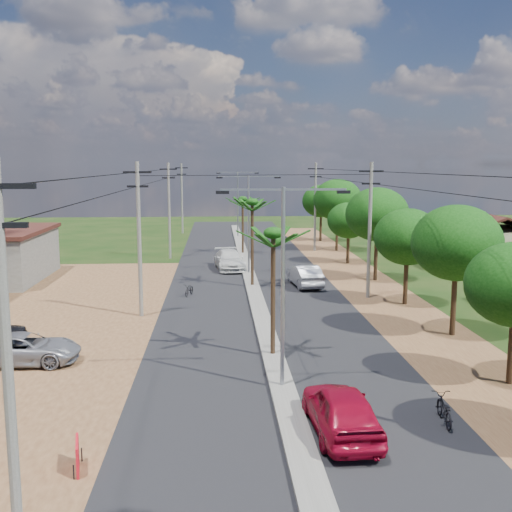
{
  "coord_description": "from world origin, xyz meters",
  "views": [
    {
      "loc": [
        -2.51,
        -22.55,
        8.84
      ],
      "look_at": [
        -0.03,
        15.43,
        3.0
      ],
      "focal_mm": 42.0,
      "sensor_mm": 36.0,
      "label": 1
    }
  ],
  "objects": [
    {
      "name": "tree_east_c",
      "position": [
        9.7,
        7.0,
        4.86
      ],
      "size": [
        4.6,
        4.6,
        6.83
      ],
      "color": "black",
      "rests_on": "ground"
    },
    {
      "name": "utility_pole_e_b",
      "position": [
        7.5,
        16.0,
        4.76
      ],
      "size": [
        1.6,
        0.24,
        9.0
      ],
      "color": "#605E56",
      "rests_on": "ground"
    },
    {
      "name": "moto_rider_east",
      "position": [
        5.2,
        -3.52,
        0.48
      ],
      "size": [
        0.85,
        1.9,
        0.96
      ],
      "primitive_type": "imported",
      "rotation": [
        0.0,
        0.0,
        3.02
      ],
      "color": "black",
      "rests_on": "ground"
    },
    {
      "name": "tree_east_d",
      "position": [
        9.4,
        14.0,
        4.34
      ],
      "size": [
        4.2,
        4.2,
        6.13
      ],
      "color": "black",
      "rests_on": "ground"
    },
    {
      "name": "utility_pole_w_d",
      "position": [
        -7.0,
        55.0,
        4.76
      ],
      "size": [
        1.6,
        0.24,
        9.0
      ],
      "color": "#605E56",
      "rests_on": "ground"
    },
    {
      "name": "ground",
      "position": [
        0.0,
        0.0,
        0.0
      ],
      "size": [
        160.0,
        160.0,
        0.0
      ],
      "primitive_type": "plane",
      "color": "black",
      "rests_on": "ground"
    },
    {
      "name": "palm_median_mid",
      "position": [
        0.0,
        20.0,
        5.9
      ],
      "size": [
        2.0,
        2.0,
        6.55
      ],
      "color": "black",
      "rests_on": "ground"
    },
    {
      "name": "utility_pole_w_c",
      "position": [
        -7.0,
        34.0,
        4.76
      ],
      "size": [
        1.6,
        0.24,
        9.0
      ],
      "color": "#605E56",
      "rests_on": "ground"
    },
    {
      "name": "car_white_far",
      "position": [
        -1.5,
        27.46,
        0.8
      ],
      "size": [
        2.83,
        5.7,
        1.59
      ],
      "primitive_type": "imported",
      "rotation": [
        0.0,
        0.0,
        0.11
      ],
      "color": "beige",
      "rests_on": "ground"
    },
    {
      "name": "median",
      "position": [
        0.0,
        18.0,
        0.09
      ],
      "size": [
        1.0,
        90.0,
        0.18
      ],
      "primitive_type": "cube",
      "color": "#605E56",
      "rests_on": "ground"
    },
    {
      "name": "roadside_sign",
      "position": [
        -6.62,
        -6.0,
        0.47
      ],
      "size": [
        0.31,
        1.12,
        0.94
      ],
      "rotation": [
        0.0,
        0.0,
        0.21
      ],
      "color": "red",
      "rests_on": "ground"
    },
    {
      "name": "car_parked_silver",
      "position": [
        -11.13,
        3.75,
        0.68
      ],
      "size": [
        4.87,
        2.25,
        1.35
      ],
      "primitive_type": "imported",
      "rotation": [
        0.0,
        0.0,
        1.57
      ],
      "color": "gray",
      "rests_on": "ground"
    },
    {
      "name": "tree_east_g",
      "position": [
        9.8,
        38.0,
        5.24
      ],
      "size": [
        5.0,
        5.0,
        7.38
      ],
      "color": "black",
      "rests_on": "ground"
    },
    {
      "name": "car_red_near",
      "position": [
        1.5,
        -4.1,
        0.82
      ],
      "size": [
        2.16,
        4.91,
        1.65
      ],
      "primitive_type": "imported",
      "rotation": [
        0.0,
        0.0,
        3.19
      ],
      "color": "maroon",
      "rests_on": "ground"
    },
    {
      "name": "streetlight_near",
      "position": [
        0.0,
        0.0,
        4.79
      ],
      "size": [
        5.1,
        0.18,
        8.0
      ],
      "color": "gray",
      "rests_on": "ground"
    },
    {
      "name": "tree_east_h",
      "position": [
        9.5,
        46.0,
        4.64
      ],
      "size": [
        4.4,
        4.4,
        6.52
      ],
      "color": "black",
      "rests_on": "ground"
    },
    {
      "name": "house_east_far",
      "position": [
        21.0,
        28.0,
        2.39
      ],
      "size": [
        7.6,
        7.5,
        4.6
      ],
      "color": "tan",
      "rests_on": "ground"
    },
    {
      "name": "moto_rider_west_a",
      "position": [
        -4.43,
        17.37,
        0.41
      ],
      "size": [
        0.93,
        1.64,
        0.81
      ],
      "primitive_type": "imported",
      "rotation": [
        0.0,
        0.0,
        -0.27
      ],
      "color": "black",
      "rests_on": "ground"
    },
    {
      "name": "tree_east_f",
      "position": [
        9.2,
        30.0,
        3.89
      ],
      "size": [
        3.8,
        3.8,
        5.52
      ],
      "color": "black",
      "rests_on": "ground"
    },
    {
      "name": "palm_median_far",
      "position": [
        0.0,
        36.0,
        5.26
      ],
      "size": [
        2.0,
        2.0,
        5.85
      ],
      "color": "black",
      "rests_on": "ground"
    },
    {
      "name": "utility_pole_w_a",
      "position": [
        -7.0,
        -10.0,
        4.76
      ],
      "size": [
        1.6,
        0.24,
        9.0
      ],
      "color": "#605E56",
      "rests_on": "ground"
    },
    {
      "name": "utility_pole_w_b",
      "position": [
        -7.0,
        12.0,
        4.76
      ],
      "size": [
        1.6,
        0.24,
        9.0
      ],
      "color": "#605E56",
      "rests_on": "ground"
    },
    {
      "name": "streetlight_far",
      "position": [
        0.0,
        50.0,
        4.79
      ],
      "size": [
        5.1,
        0.18,
        8.0
      ],
      "color": "gray",
      "rests_on": "ground"
    },
    {
      "name": "palm_median_near",
      "position": [
        0.0,
        4.0,
        5.54
      ],
      "size": [
        2.0,
        2.0,
        6.15
      ],
      "color": "black",
      "rests_on": "ground"
    },
    {
      "name": "streetlight_mid",
      "position": [
        0.0,
        25.0,
        4.79
      ],
      "size": [
        5.1,
        0.18,
        8.0
      ],
      "color": "gray",
      "rests_on": "ground"
    },
    {
      "name": "dirt_shoulder_east",
      "position": [
        8.5,
        15.0,
        0.01
      ],
      "size": [
        5.0,
        90.0,
        0.03
      ],
      "primitive_type": "cube",
      "color": "brown",
      "rests_on": "ground"
    },
    {
      "name": "car_silver_mid",
      "position": [
        3.84,
        19.98,
        0.79
      ],
      "size": [
        2.18,
        4.97,
        1.59
      ],
      "primitive_type": "imported",
      "rotation": [
        0.0,
        0.0,
        3.25
      ],
      "color": "gray",
      "rests_on": "ground"
    },
    {
      "name": "utility_pole_e_c",
      "position": [
        7.5,
        38.0,
        4.76
      ],
      "size": [
        1.6,
        0.24,
        9.0
      ],
      "color": "#605E56",
      "rests_on": "ground"
    },
    {
      "name": "moto_rider_west_b",
      "position": [
        -1.2,
        28.46,
        0.47
      ],
      "size": [
        0.74,
        1.61,
        0.93
      ],
      "primitive_type": "imported",
      "rotation": [
        0.0,
        0.0,
        -0.2
      ],
      "color": "black",
      "rests_on": "ground"
    },
    {
      "name": "road",
      "position": [
        0.0,
        15.0,
        0.02
      ],
      "size": [
        12.0,
        110.0,
        0.04
      ],
      "primitive_type": "cube",
      "color": "black",
      "rests_on": "ground"
    },
    {
      "name": "tree_east_e",
      "position": [
        9.6,
        22.0,
        5.09
      ],
      "size": [
        4.8,
        4.8,
        7.14
      ],
      "color": "black",
      "rests_on": "ground"
    }
  ]
}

